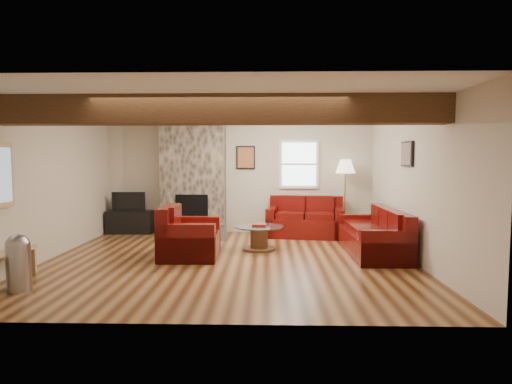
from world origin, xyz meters
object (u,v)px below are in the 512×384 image
tv_cabinet (130,222)px  armchair_red (190,232)px  television (130,201)px  floor_lamp (345,170)px  sofa_three (372,232)px  loveseat (305,217)px  coffee_table (259,238)px

tv_cabinet → armchair_red: bearing=-52.7°
television → tv_cabinet: bearing=0.0°
armchair_red → television: bearing=36.0°
tv_cabinet → floor_lamp: floor_lamp is taller
sofa_three → floor_lamp: floor_lamp is taller
armchair_red → tv_cabinet: armchair_red is taller
loveseat → television: (-3.91, 0.30, 0.29)m
loveseat → coffee_table: bearing=-116.2°
sofa_three → television: size_ratio=2.76×
sofa_three → tv_cabinet: bearing=-112.3°
loveseat → coffee_table: loveseat is taller
sofa_three → coffee_table: sofa_three is taller
armchair_red → tv_cabinet: 2.93m
loveseat → floor_lamp: 1.33m
armchair_red → television: television is taller
loveseat → coffee_table: 1.73m
sofa_three → television: (-4.93, 1.99, 0.33)m
sofa_three → tv_cabinet: (-4.93, 1.99, -0.14)m
sofa_three → armchair_red: (-3.16, -0.33, 0.04)m
sofa_three → coffee_table: 2.02m
armchair_red → floor_lamp: bearing=-55.3°
floor_lamp → tv_cabinet: bearing=178.3°
coffee_table → floor_lamp: floor_lamp is taller
coffee_table → television: 3.43m
loveseat → tv_cabinet: 3.92m
loveseat → sofa_three: bearing=-50.5°
armchair_red → coffee_table: bearing=-63.4°
loveseat → tv_cabinet: bearing=-176.1°
coffee_table → tv_cabinet: (-2.93, 1.71, 0.03)m
floor_lamp → loveseat: bearing=-169.9°
tv_cabinet → floor_lamp: bearing=-1.7°
tv_cabinet → television: 0.47m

